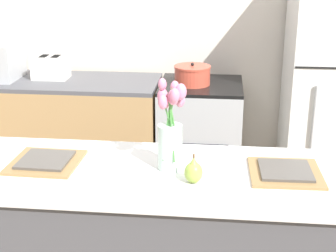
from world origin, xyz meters
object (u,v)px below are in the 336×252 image
at_px(pear_figurine, 194,171).
at_px(toaster, 51,67).
at_px(plate_setting_right, 285,172).
at_px(cooking_pot, 192,75).
at_px(stove_range, 200,142).
at_px(plate_setting_left, 46,161).
at_px(flower_vase, 171,132).
at_px(refrigerator, 335,88).

bearing_deg(pear_figurine, toaster, 124.20).
height_order(pear_figurine, toaster, toaster).
distance_m(plate_setting_right, toaster, 2.25).
bearing_deg(toaster, cooking_pot, -3.29).
distance_m(pear_figurine, plate_setting_right, 0.41).
xyz_separation_m(stove_range, toaster, (-1.14, 0.04, 0.54)).
xyz_separation_m(plate_setting_left, toaster, (-0.50, 1.61, 0.05)).
height_order(stove_range, cooking_pot, cooking_pot).
xyz_separation_m(pear_figurine, cooking_pot, (-0.11, 1.68, -0.01)).
xyz_separation_m(flower_vase, toaster, (-1.07, 1.61, -0.11)).
distance_m(refrigerator, plate_setting_left, 2.23).
distance_m(stove_range, pear_figurine, 1.78).
bearing_deg(plate_setting_left, cooking_pot, 69.88).
bearing_deg(toaster, plate_setting_left, -72.66).
bearing_deg(plate_setting_right, pear_figurine, -162.43).
distance_m(refrigerator, flower_vase, 1.88).
relative_size(refrigerator, cooking_pot, 6.79).
distance_m(stove_range, refrigerator, 1.05).
height_order(refrigerator, flower_vase, refrigerator).
height_order(toaster, cooking_pot, toaster).
distance_m(plate_setting_right, cooking_pot, 1.63).
distance_m(stove_range, flower_vase, 1.70).
relative_size(refrigerator, flower_vase, 4.38).
xyz_separation_m(refrigerator, cooking_pot, (-1.01, -0.02, 0.07)).
bearing_deg(toaster, stove_range, -1.97).
xyz_separation_m(refrigerator, toaster, (-2.09, 0.04, 0.09)).
bearing_deg(refrigerator, toaster, 178.95).
xyz_separation_m(plate_setting_left, plate_setting_right, (1.07, 0.00, 0.00)).
bearing_deg(plate_setting_left, toaster, 107.34).
height_order(pear_figurine, plate_setting_right, pear_figurine).
bearing_deg(toaster, pear_figurine, -55.80).
relative_size(refrigerator, pear_figurine, 14.23).
distance_m(stove_range, plate_setting_right, 1.70).
bearing_deg(plate_setting_left, stove_range, 68.10).
height_order(plate_setting_left, cooking_pot, cooking_pot).
bearing_deg(plate_setting_right, refrigerator, 71.84).
bearing_deg(plate_setting_left, flower_vase, 0.29).
relative_size(pear_figurine, cooking_pot, 0.48).
relative_size(stove_range, plate_setting_right, 2.89).
xyz_separation_m(refrigerator, pear_figurine, (-0.91, -1.70, 0.08)).
distance_m(stove_range, toaster, 1.26).
height_order(stove_range, toaster, toaster).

